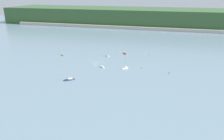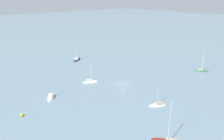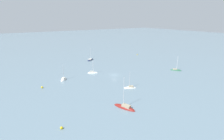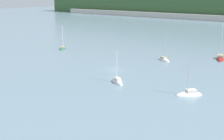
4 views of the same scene
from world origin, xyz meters
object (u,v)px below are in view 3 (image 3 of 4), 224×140
sailboat_2 (176,70)px  mooring_buoy_1 (42,87)px  sailboat_4 (64,80)px  mooring_buoy_2 (61,128)px  sailboat_0 (125,108)px  mooring_buoy_3 (137,55)px  sailboat_5 (93,73)px  sailboat_1 (130,88)px  sailboat_3 (90,60)px

sailboat_2 → mooring_buoy_1: 67.73m
sailboat_4 → mooring_buoy_1: size_ratio=10.17×
mooring_buoy_2 → sailboat_0: bearing=179.8°
sailboat_0 → mooring_buoy_3: bearing=-64.2°
sailboat_2 → sailboat_4: (55.90, -18.18, 0.03)m
mooring_buoy_1 → mooring_buoy_3: 80.55m
mooring_buoy_2 → sailboat_5: bearing=-126.6°
sailboat_1 → mooring_buoy_3: (-45.17, -48.03, 0.18)m
sailboat_1 → sailboat_3: bearing=-68.2°
sailboat_4 → mooring_buoy_2: 37.89m
sailboat_1 → mooring_buoy_3: 65.93m
sailboat_2 → sailboat_5: size_ratio=1.14×
sailboat_0 → sailboat_2: sailboat_0 is taller
sailboat_1 → mooring_buoy_3: sailboat_1 is taller
mooring_buoy_3 → mooring_buoy_2: bearing=37.8°
sailboat_5 → mooring_buoy_1: size_ratio=9.68×
sailboat_2 → mooring_buoy_3: bearing=129.0°
sailboat_2 → sailboat_5: bearing=-155.7°
sailboat_0 → sailboat_3: bearing=-37.5°
sailboat_3 → mooring_buoy_3: (-37.37, 4.30, 0.22)m
sailboat_4 → mooring_buoy_2: sailboat_4 is taller
sailboat_3 → sailboat_5: sailboat_3 is taller
sailboat_1 → sailboat_4: 31.10m
sailboat_0 → mooring_buoy_2: sailboat_0 is taller
sailboat_0 → sailboat_2: (-47.88, -17.77, -0.04)m
sailboat_0 → mooring_buoy_1: (18.51, -31.17, 0.28)m
sailboat_5 → sailboat_1: bearing=-50.8°
sailboat_2 → mooring_buoy_1: sailboat_2 is taller
sailboat_3 → sailboat_1: bearing=-137.1°
sailboat_2 → mooring_buoy_1: (66.39, -13.40, 0.31)m
sailboat_1 → sailboat_5: 26.30m
sailboat_1 → sailboat_2: size_ratio=0.86×
sailboat_2 → mooring_buoy_1: bearing=-140.5°
mooring_buoy_1 → mooring_buoy_3: size_ratio=1.40×
sailboat_2 → sailboat_3: (28.49, -46.38, -0.02)m
mooring_buoy_1 → mooring_buoy_2: (1.72, 31.09, -0.04)m
mooring_buoy_2 → sailboat_3: bearing=-121.7°
sailboat_0 → sailboat_3: sailboat_0 is taller
mooring_buoy_1 → mooring_buoy_2: mooring_buoy_1 is taller
sailboat_1 → sailboat_2: sailboat_2 is taller
sailboat_0 → sailboat_5: size_ratio=1.43×
sailboat_1 → mooring_buoy_2: size_ratio=10.44×
mooring_buoy_1 → sailboat_4: bearing=-155.5°
sailboat_3 → sailboat_4: bearing=-172.8°
sailboat_3 → sailboat_0: bearing=-145.4°
sailboat_5 → mooring_buoy_1: 27.13m
sailboat_2 → sailboat_5: sailboat_2 is taller
sailboat_1 → sailboat_5: (3.81, -26.02, 0.00)m
sailboat_3 → mooring_buoy_3: sailboat_3 is taller
mooring_buoy_1 → mooring_buoy_2: 31.14m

